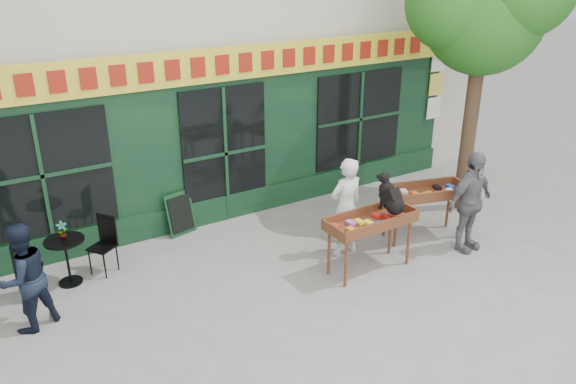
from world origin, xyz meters
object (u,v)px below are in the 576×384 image
woman (346,207)px  dog (392,193)px  book_cart_right (425,195)px  man_left (24,278)px  book_cart_center (371,224)px  man_right (470,202)px  bistro_table (66,252)px

woman → dog: bearing=116.1°
dog → woman: bearing=116.1°
book_cart_right → man_left: man_left is taller
book_cart_center → book_cart_right: same height
book_cart_center → book_cart_right: (1.58, 0.40, 0.00)m
man_right → man_left: bearing=162.4°
dog → man_left: size_ratio=0.38×
woman → book_cart_right: (1.58, -0.25, -0.04)m
dog → book_cart_center: bearing=171.4°
book_cart_right → bistro_table: bearing=178.9°
dog → man_right: size_ratio=0.34×
man_right → bistro_table: 6.62m
man_left → book_cart_right: bearing=148.5°
book_cart_right → woman: bearing=-173.5°
dog → man_left: 5.48m
book_cart_center → woman: size_ratio=0.87×
bistro_table → man_left: 1.16m
book_cart_center → bistro_table: 4.76m
book_cart_center → man_left: bearing=165.4°
book_cart_center → dog: size_ratio=2.51×
woman → bistro_table: 4.51m
woman → man_right: 2.13m
book_cart_center → man_right: size_ratio=0.84×
woman → man_right: size_ratio=0.97×
woman → bistro_table: size_ratio=2.27×
man_left → dog: bearing=142.2°
man_right → woman: bearing=147.5°
man_right → dog: bearing=164.4°
woman → book_cart_right: woman is taller
man_right → man_left: 7.01m
bistro_table → man_left: man_left is taller
man_left → bistro_table: bearing=-152.0°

